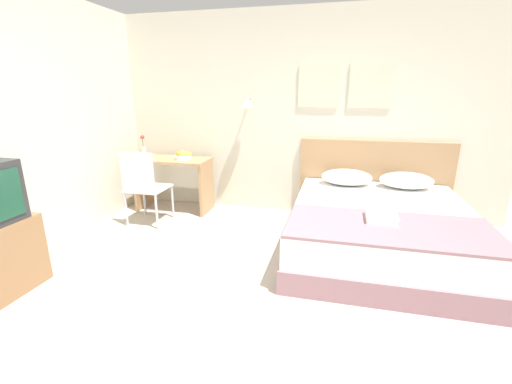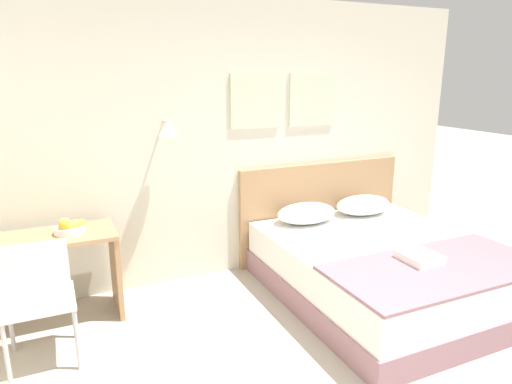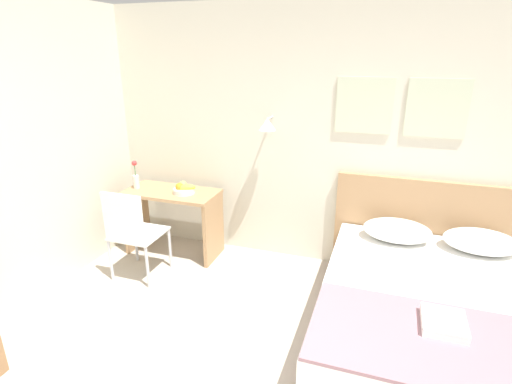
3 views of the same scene
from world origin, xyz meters
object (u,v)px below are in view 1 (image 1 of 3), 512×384
Objects in this scene: folded_towel_near_foot at (381,217)px; headboard at (373,180)px; pillow_right at (406,181)px; fruit_bowl at (183,156)px; bed at (379,230)px; desk at (174,175)px; desk_chair at (143,183)px; pillow_left at (347,177)px; throw_blanket at (389,228)px; flower_vase at (143,149)px.

headboard is at bearing 87.95° from folded_towel_near_foot.
pillow_right is 2.89m from fruit_bowl.
bed is 2.82m from desk.
headboard is at bearing 18.81° from desk_chair.
folded_towel_near_foot is at bearing -107.94° from pillow_right.
folded_towel_near_foot is at bearing -76.73° from pillow_left.
throw_blanket is 3.40m from flower_vase.
headboard is at bearing 7.42° from fruit_bowl.
throw_blanket is 1.83× the size of desk_chair.
headboard is 1.53m from folded_towel_near_foot.
bed is 3.37× the size of pillow_left.
fruit_bowl is (0.17, -0.02, 0.28)m from desk.
flower_vase is (-3.11, 0.71, 0.61)m from bed.
desk is at bearing 155.39° from folded_towel_near_foot.
bed is 0.93m from pillow_right.
bed is 7.16× the size of folded_towel_near_foot.
headboard is 2.57m from fruit_bowl.
bed is 3.25m from flower_vase.
fruit_bowl is (-2.19, -0.05, 0.18)m from pillow_left.
pillow_left is 2.13× the size of folded_towel_near_foot.
headboard reaches higher than throw_blanket.
headboard is 2.72m from desk.
desk_chair is (-2.79, -0.95, 0.03)m from headboard.
bed is at bearing -66.13° from pillow_left.
pillow_left is (-0.35, 0.79, 0.35)m from bed.
folded_towel_near_foot is at bearing -11.91° from desk_chair.
desk_chair is at bearing 177.56° from bed.
throw_blanket is at bearing -26.69° from desk.
bed is at bearing -16.23° from fruit_bowl.
desk reaches higher than pillow_right.
folded_towel_near_foot is 2.79m from desk_chair.
throw_blanket is 6.74× the size of fruit_bowl.
flower_vase reaches higher than pillow_left.
bed is at bearing -113.87° from pillow_right.
desk is (-2.35, -0.03, -0.10)m from pillow_left.
folded_towel_near_foot is at bearing -92.05° from headboard.
pillow_right is 1.31m from folded_towel_near_foot.
bed is 2.04× the size of desk.
bed is at bearing -90.00° from headboard.
pillow_left and pillow_right have the same top height.
headboard is 3.15m from flower_vase.
pillow_right is 2.40× the size of fruit_bowl.
desk_chair is at bearing 168.09° from folded_towel_near_foot.
desk is 0.33m from fruit_bowl.
pillow_left is 0.60× the size of desk.
bed is 1.09× the size of headboard.
pillow_right is 3.21m from desk_chair.
pillow_right is at bearing 0.97° from fruit_bowl.
desk_chair reaches higher than fruit_bowl.
desk is (-2.70, 0.76, 0.25)m from bed.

